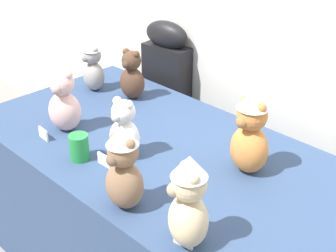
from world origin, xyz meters
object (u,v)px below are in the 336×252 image
teddy_bear_snow (124,130)px  instrument_case (167,108)px  teddy_bear_ash (93,66)px  teddy_bear_sand (188,203)px  party_cup_green (79,147)px  teddy_bear_ginger (250,132)px  teddy_bear_blush (64,103)px  teddy_bear_mocha (124,169)px  display_table (168,221)px  teddy_bear_cocoa (132,76)px

teddy_bear_snow → instrument_case: bearing=116.3°
teddy_bear_ash → teddy_bear_sand: (1.17, -0.53, 0.02)m
party_cup_green → teddy_bear_ginger: bearing=37.6°
teddy_bear_ginger → teddy_bear_ash: 1.05m
teddy_bear_blush → teddy_bear_sand: bearing=-37.7°
instrument_case → teddy_bear_mocha: teddy_bear_mocha is taller
teddy_bear_mocha → party_cup_green: (-0.37, 0.07, -0.10)m
display_table → teddy_bear_ash: teddy_bear_ash is taller
display_table → teddy_bear_cocoa: size_ratio=7.11×
display_table → teddy_bear_mocha: size_ratio=5.79×
teddy_bear_mocha → teddy_bear_blush: 0.64m
teddy_bear_cocoa → teddy_bear_sand: (0.94, -0.60, 0.04)m
teddy_bear_ash → teddy_bear_mocha: (0.88, -0.54, 0.02)m
teddy_bear_sand → instrument_case: bearing=167.4°
instrument_case → teddy_bear_blush: 0.87m
display_table → teddy_bear_mocha: (0.16, -0.37, 0.53)m
display_table → instrument_case: size_ratio=1.74×
teddy_bear_ash → teddy_bear_blush: (0.27, -0.36, -0.00)m
display_table → teddy_bear_ginger: 0.65m
teddy_bear_sand → teddy_bear_snow: size_ratio=1.26×
display_table → teddy_bear_cocoa: bearing=153.9°
teddy_bear_sand → teddy_bear_blush: (-0.90, 0.16, -0.02)m
instrument_case → party_cup_green: 1.01m
display_table → instrument_case: instrument_case is taller
teddy_bear_sand → teddy_bear_cocoa: bearing=177.3°
instrument_case → teddy_bear_ash: (-0.12, -0.42, 0.35)m
display_table → teddy_bear_ash: bearing=166.7°
instrument_case → teddy_bear_ginger: teddy_bear_ginger is taller
teddy_bear_ash → teddy_bear_blush: size_ratio=0.96×
display_table → teddy_bear_sand: bearing=-38.9°
teddy_bear_blush → teddy_bear_snow: bearing=-20.5°
party_cup_green → display_table: bearing=54.4°
teddy_bear_ginger → teddy_bear_cocoa: size_ratio=1.34×
teddy_bear_ginger → teddy_bear_snow: (-0.43, -0.26, -0.05)m
teddy_bear_ginger → teddy_bear_ash: teddy_bear_ginger is taller
teddy_bear_ash → teddy_bear_blush: teddy_bear_blush is taller
instrument_case → teddy_bear_ginger: size_ratio=3.05×
teddy_bear_snow → teddy_bear_mocha: teddy_bear_mocha is taller
teddy_bear_snow → teddy_bear_blush: (-0.36, -0.04, 0.02)m
teddy_bear_ginger → party_cup_green: (-0.54, -0.41, -0.12)m
teddy_bear_mocha → party_cup_green: bearing=167.0°
teddy_bear_sand → teddy_bear_mocha: (-0.29, -0.01, -0.00)m
party_cup_green → teddy_bear_snow: bearing=53.6°
teddy_bear_sand → teddy_bear_mocha: 0.29m
teddy_bear_mocha → teddy_bear_blush: size_ratio=1.10×
teddy_bear_snow → teddy_bear_mocha: 0.34m
teddy_bear_snow → teddy_bear_mocha: size_ratio=0.81×
instrument_case → teddy_bear_mocha: size_ratio=3.32×
party_cup_green → teddy_bear_mocha: bearing=-11.1°
teddy_bear_ash → teddy_bear_mocha: 1.04m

